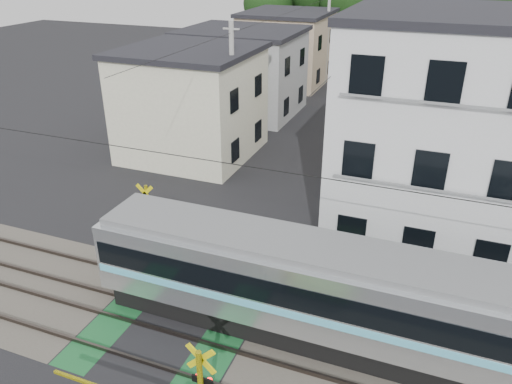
% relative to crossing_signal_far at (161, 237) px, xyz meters
% --- Properties ---
extents(ground, '(120.00, 120.00, 0.00)m').
position_rel_crossing_signal_far_xyz_m(ground, '(2.59, -3.65, -0.71)').
color(ground, black).
extents(track_bed, '(120.00, 120.00, 0.14)m').
position_rel_crossing_signal_far_xyz_m(track_bed, '(2.59, -3.65, -0.67)').
color(track_bed, '#47423A').
rests_on(track_bed, ground).
extents(crossing_signal_far, '(4.74, 0.65, 3.09)m').
position_rel_crossing_signal_far_xyz_m(crossing_signal_far, '(0.00, 0.00, 0.00)').
color(crossing_signal_far, yellow).
rests_on(crossing_signal_far, ground).
extents(apartment_block, '(10.20, 8.36, 9.30)m').
position_rel_crossing_signal_far_xyz_m(apartment_block, '(11.09, 5.84, 3.94)').
color(apartment_block, white).
rests_on(apartment_block, ground).
extents(houses_row, '(22.07, 31.35, 6.80)m').
position_rel_crossing_signal_far_xyz_m(houses_row, '(2.84, 22.27, 2.53)').
color(houses_row, beige).
rests_on(houses_row, ground).
extents(tree_hill, '(40.00, 11.87, 11.40)m').
position_rel_crossing_signal_far_xyz_m(tree_hill, '(3.25, 45.06, 4.69)').
color(tree_hill, '#173612').
rests_on(tree_hill, ground).
extents(catenary, '(60.00, 5.04, 7.00)m').
position_rel_crossing_signal_far_xyz_m(catenary, '(8.59, -3.62, 2.98)').
color(catenary, '#2D2D33').
rests_on(catenary, ground).
extents(utility_poles, '(7.90, 42.00, 8.00)m').
position_rel_crossing_signal_far_xyz_m(utility_poles, '(1.53, 19.35, 3.37)').
color(utility_poles, '#A5A5A0').
rests_on(utility_poles, ground).
extents(pedestrian, '(0.66, 0.51, 1.63)m').
position_rel_crossing_signal_far_xyz_m(pedestrian, '(3.51, 24.60, 0.10)').
color(pedestrian, '#2C2E38').
rests_on(pedestrian, ground).
extents(weed_patches, '(10.25, 8.80, 0.40)m').
position_rel_crossing_signal_far_xyz_m(weed_patches, '(4.34, -3.74, -0.53)').
color(weed_patches, '#2D5E1E').
rests_on(weed_patches, ground).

